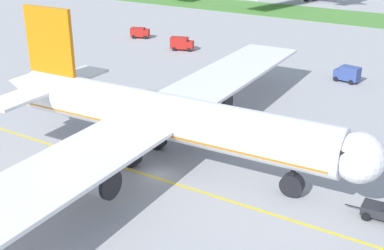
% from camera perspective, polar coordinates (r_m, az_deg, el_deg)
% --- Properties ---
extents(ground_plane, '(600.00, 600.00, 0.00)m').
position_cam_1_polar(ground_plane, '(62.42, -3.78, -5.63)').
color(ground_plane, '#9E9EA3').
rests_on(ground_plane, ground).
extents(apron_taxi_line, '(280.00, 0.36, 0.01)m').
position_cam_1_polar(apron_taxi_line, '(61.92, -4.16, -5.88)').
color(apron_taxi_line, yellow).
rests_on(apron_taxi_line, ground).
extents(grass_median_strip, '(320.00, 24.00, 0.10)m').
position_cam_1_polar(grass_median_strip, '(165.09, 20.59, 10.89)').
color(grass_median_strip, '#4C8438').
rests_on(grass_median_strip, ground).
extents(airliner_foreground, '(53.56, 84.52, 18.23)m').
position_cam_1_polar(airliner_foreground, '(63.19, -3.48, 0.93)').
color(airliner_foreground, white).
rests_on(airliner_foreground, ground).
extents(ground_crew_wingwalker_port, '(0.49, 0.42, 1.61)m').
position_cam_1_polar(ground_crew_wingwalker_port, '(62.80, -17.25, -5.50)').
color(ground_crew_wingwalker_port, black).
rests_on(ground_crew_wingwalker_port, ground).
extents(service_truck_baggage_loader, '(5.73, 3.91, 3.04)m').
position_cam_1_polar(service_truck_baggage_loader, '(119.91, -1.18, 9.13)').
color(service_truck_baggage_loader, '#B21E19').
rests_on(service_truck_baggage_loader, ground).
extents(service_truck_fuel_bowser, '(5.01, 3.11, 3.06)m').
position_cam_1_polar(service_truck_fuel_bowser, '(100.71, 17.04, 5.52)').
color(service_truck_fuel_bowser, '#33478C').
rests_on(service_truck_fuel_bowser, ground).
extents(service_truck_catering_van, '(5.17, 3.93, 2.60)m').
position_cam_1_polar(service_truck_catering_van, '(133.11, -5.86, 10.29)').
color(service_truck_catering_van, '#B21E19').
rests_on(service_truck_catering_van, ground).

